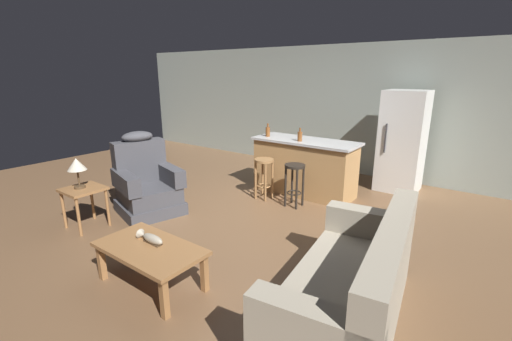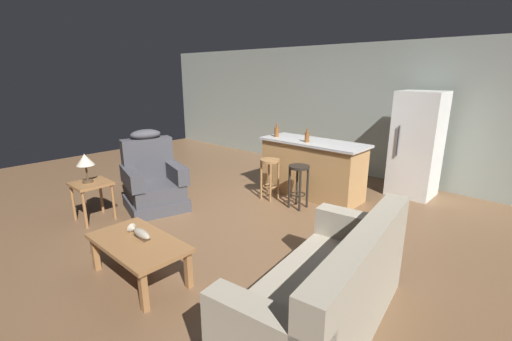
{
  "view_description": "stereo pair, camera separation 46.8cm",
  "coord_description": "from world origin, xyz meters",
  "px_view_note": "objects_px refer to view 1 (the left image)",
  "views": [
    {
      "loc": [
        2.72,
        -3.72,
        2.04
      ],
      "look_at": [
        0.03,
        -0.1,
        0.75
      ],
      "focal_mm": 24.0,
      "sensor_mm": 36.0,
      "label": 1
    },
    {
      "loc": [
        3.08,
        -3.42,
        2.04
      ],
      "look_at": [
        0.03,
        -0.1,
        0.75
      ],
      "focal_mm": 24.0,
      "sensor_mm": 36.0,
      "label": 2
    }
  ],
  "objects_px": {
    "recliner_near_lamp": "(147,185)",
    "bottle_short_amber": "(300,136)",
    "coffee_table": "(150,252)",
    "refrigerator": "(402,141)",
    "bottle_tall_green": "(268,132)",
    "kitchen_island": "(304,167)",
    "couch": "(353,287)",
    "table_lamp": "(77,166)",
    "bar_stool_right": "(295,178)",
    "fish_figurine": "(151,238)",
    "bar_stool_left": "(264,171)",
    "end_table": "(84,195)"
  },
  "relations": [
    {
      "from": "recliner_near_lamp",
      "to": "bar_stool_right",
      "type": "relative_size",
      "value": 1.76
    },
    {
      "from": "kitchen_island",
      "to": "bar_stool_left",
      "type": "xyz_separation_m",
      "value": [
        -0.41,
        -0.63,
        -0.01
      ]
    },
    {
      "from": "bar_stool_left",
      "to": "refrigerator",
      "type": "distance_m",
      "value": 2.51
    },
    {
      "from": "couch",
      "to": "recliner_near_lamp",
      "type": "distance_m",
      "value": 3.46
    },
    {
      "from": "bottle_short_amber",
      "to": "end_table",
      "type": "bearing_deg",
      "value": -120.98
    },
    {
      "from": "end_table",
      "to": "bar_stool_left",
      "type": "xyz_separation_m",
      "value": [
        1.3,
        2.35,
        0.01
      ]
    },
    {
      "from": "coffee_table",
      "to": "bar_stool_right",
      "type": "height_order",
      "value": "bar_stool_right"
    },
    {
      "from": "recliner_near_lamp",
      "to": "bottle_short_amber",
      "type": "height_order",
      "value": "recliner_near_lamp"
    },
    {
      "from": "table_lamp",
      "to": "bar_stool_right",
      "type": "relative_size",
      "value": 0.6
    },
    {
      "from": "recliner_near_lamp",
      "to": "refrigerator",
      "type": "xyz_separation_m",
      "value": [
        2.78,
        3.33,
        0.46
      ]
    },
    {
      "from": "table_lamp",
      "to": "bar_stool_right",
      "type": "bearing_deg",
      "value": 51.07
    },
    {
      "from": "end_table",
      "to": "refrigerator",
      "type": "distance_m",
      "value": 5.14
    },
    {
      "from": "fish_figurine",
      "to": "coffee_table",
      "type": "bearing_deg",
      "value": -45.16
    },
    {
      "from": "coffee_table",
      "to": "recliner_near_lamp",
      "type": "xyz_separation_m",
      "value": [
        -1.63,
        1.16,
        0.06
      ]
    },
    {
      "from": "coffee_table",
      "to": "bar_stool_left",
      "type": "relative_size",
      "value": 1.62
    },
    {
      "from": "couch",
      "to": "bottle_tall_green",
      "type": "bearing_deg",
      "value": -51.84
    },
    {
      "from": "kitchen_island",
      "to": "refrigerator",
      "type": "relative_size",
      "value": 1.02
    },
    {
      "from": "bottle_tall_green",
      "to": "recliner_near_lamp",
      "type": "bearing_deg",
      "value": -112.19
    },
    {
      "from": "recliner_near_lamp",
      "to": "kitchen_island",
      "type": "xyz_separation_m",
      "value": [
        1.51,
        2.13,
        0.06
      ]
    },
    {
      "from": "recliner_near_lamp",
      "to": "bar_stool_right",
      "type": "xyz_separation_m",
      "value": [
        1.69,
        1.5,
        0.05
      ]
    },
    {
      "from": "bottle_short_amber",
      "to": "kitchen_island",
      "type": "bearing_deg",
      "value": 82.76
    },
    {
      "from": "fish_figurine",
      "to": "bar_stool_left",
      "type": "distance_m",
      "value": 2.64
    },
    {
      "from": "couch",
      "to": "kitchen_island",
      "type": "relative_size",
      "value": 1.11
    },
    {
      "from": "fish_figurine",
      "to": "end_table",
      "type": "distance_m",
      "value": 1.78
    },
    {
      "from": "recliner_near_lamp",
      "to": "bottle_short_amber",
      "type": "relative_size",
      "value": 5.39
    },
    {
      "from": "coffee_table",
      "to": "end_table",
      "type": "xyz_separation_m",
      "value": [
        -1.82,
        0.31,
        0.1
      ]
    },
    {
      "from": "fish_figurine",
      "to": "table_lamp",
      "type": "height_order",
      "value": "table_lamp"
    },
    {
      "from": "coffee_table",
      "to": "couch",
      "type": "relative_size",
      "value": 0.55
    },
    {
      "from": "coffee_table",
      "to": "table_lamp",
      "type": "bearing_deg",
      "value": 171.12
    },
    {
      "from": "kitchen_island",
      "to": "bar_stool_left",
      "type": "height_order",
      "value": "kitchen_island"
    },
    {
      "from": "end_table",
      "to": "bar_stool_left",
      "type": "bearing_deg",
      "value": 60.97
    },
    {
      "from": "bar_stool_left",
      "to": "bottle_short_amber",
      "type": "xyz_separation_m",
      "value": [
        0.39,
        0.47,
        0.56
      ]
    },
    {
      "from": "bar_stool_left",
      "to": "couch",
      "type": "bearing_deg",
      "value": -40.82
    },
    {
      "from": "couch",
      "to": "bottle_tall_green",
      "type": "height_order",
      "value": "bottle_tall_green"
    },
    {
      "from": "recliner_near_lamp",
      "to": "refrigerator",
      "type": "relative_size",
      "value": 0.68
    },
    {
      "from": "table_lamp",
      "to": "refrigerator",
      "type": "bearing_deg",
      "value": 54.43
    },
    {
      "from": "couch",
      "to": "bar_stool_left",
      "type": "relative_size",
      "value": 2.94
    },
    {
      "from": "refrigerator",
      "to": "bottle_tall_green",
      "type": "height_order",
      "value": "refrigerator"
    },
    {
      "from": "coffee_table",
      "to": "kitchen_island",
      "type": "height_order",
      "value": "kitchen_island"
    },
    {
      "from": "fish_figurine",
      "to": "bar_stool_right",
      "type": "distance_m",
      "value": 2.6
    },
    {
      "from": "fish_figurine",
      "to": "recliner_near_lamp",
      "type": "relative_size",
      "value": 0.28
    },
    {
      "from": "kitchen_island",
      "to": "bottle_short_amber",
      "type": "bearing_deg",
      "value": -97.24
    },
    {
      "from": "couch",
      "to": "fish_figurine",
      "type": "bearing_deg",
      "value": 10.0
    },
    {
      "from": "kitchen_island",
      "to": "bar_stool_left",
      "type": "distance_m",
      "value": 0.75
    },
    {
      "from": "bar_stool_left",
      "to": "refrigerator",
      "type": "xyz_separation_m",
      "value": [
        1.67,
        1.83,
        0.41
      ]
    },
    {
      "from": "couch",
      "to": "bar_stool_right",
      "type": "relative_size",
      "value": 2.94
    },
    {
      "from": "coffee_table",
      "to": "recliner_near_lamp",
      "type": "relative_size",
      "value": 0.92
    },
    {
      "from": "kitchen_island",
      "to": "end_table",
      "type": "bearing_deg",
      "value": -119.89
    },
    {
      "from": "kitchen_island",
      "to": "bottle_tall_green",
      "type": "xyz_separation_m",
      "value": [
        -0.69,
        -0.12,
        0.56
      ]
    },
    {
      "from": "end_table",
      "to": "bottle_tall_green",
      "type": "bearing_deg",
      "value": 70.4
    }
  ]
}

